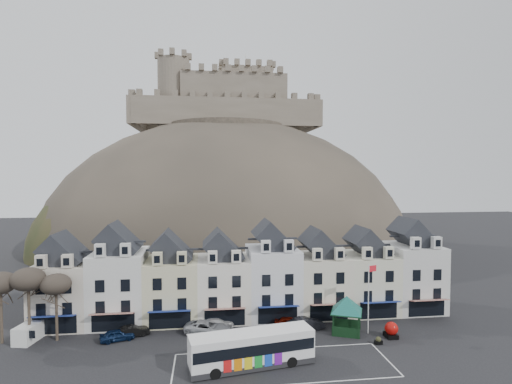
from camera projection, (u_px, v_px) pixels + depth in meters
ground at (266, 372)px, 38.97m from camera, size 300.00×300.00×0.00m
coach_bay_markings at (283, 365)px, 40.46m from camera, size 22.00×7.50×0.01m
townhouse_terrace at (249, 277)px, 54.58m from camera, size 54.40×9.35×11.80m
castle_hill at (232, 246)px, 107.46m from camera, size 100.00×76.00×68.00m
castle at (227, 100)px, 112.46m from camera, size 50.20×22.20×22.00m
tree_left_far at (0, 284)px, 45.41m from camera, size 3.61×3.61×8.24m
tree_left_mid at (28, 280)px, 45.77m from camera, size 3.78×3.78×8.64m
tree_left_near at (56, 285)px, 46.18m from camera, size 3.43×3.43×7.84m
bus at (252, 347)px, 40.10m from camera, size 12.91×5.11×3.55m
bus_shelter at (347, 304)px, 48.51m from camera, size 6.60×6.60×4.57m
red_buoy at (391, 330)px, 47.13m from camera, size 1.55×1.55×1.92m
flagpole at (369, 294)px, 48.32m from camera, size 1.18×0.47×8.55m
white_van at (31, 331)px, 46.60m from camera, size 2.72×4.68×2.01m
planter_west at (378, 341)px, 45.38m from camera, size 0.89×0.62×0.88m
planter_east at (387, 331)px, 47.89m from camera, size 1.17×0.92×1.05m
car_navy at (117, 335)px, 46.34m from camera, size 4.21×2.73×1.33m
car_black at (132, 331)px, 47.47m from camera, size 4.28×2.74×1.33m
car_silver at (207, 328)px, 48.32m from camera, size 5.96×4.09×1.54m
car_white at (217, 323)px, 50.28m from camera, size 4.51×2.30×1.25m
car_maroon at (290, 322)px, 50.27m from camera, size 4.22×2.28×1.36m
car_charcoal at (306, 324)px, 49.50m from camera, size 4.99×2.76×1.56m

